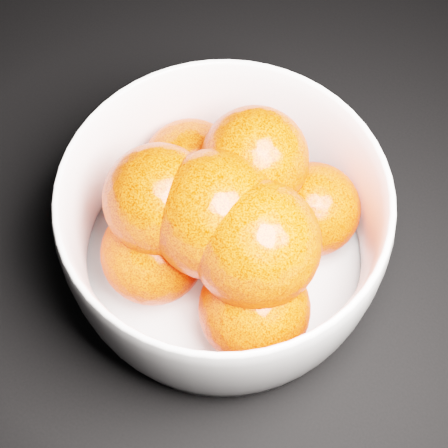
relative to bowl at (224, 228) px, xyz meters
The scene contains 2 objects.
bowl is the anchor object (origin of this frame).
orange_pile 0.02m from the bowl, 62.92° to the right, with size 0.19×0.18×0.14m.
Camera 1 is at (0.24, 0.06, 0.49)m, focal length 50.00 mm.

